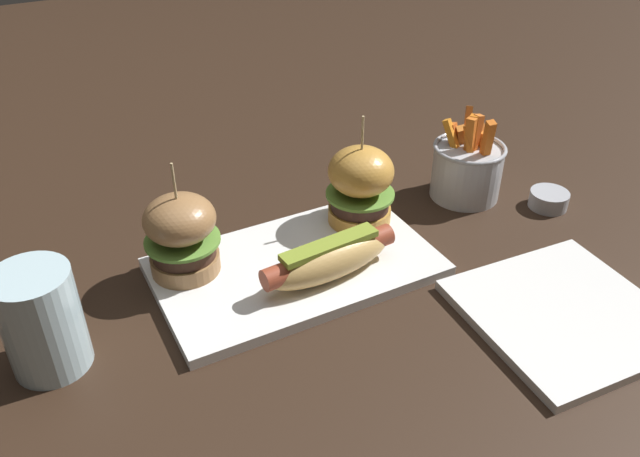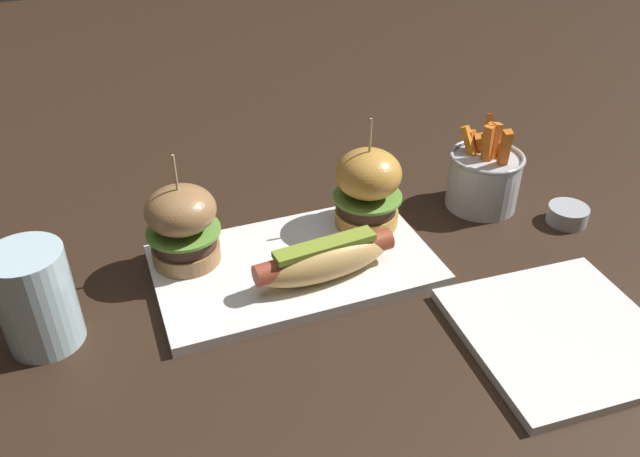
% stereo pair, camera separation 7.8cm
% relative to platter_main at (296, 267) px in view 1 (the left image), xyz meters
% --- Properties ---
extents(ground_plane, '(3.00, 3.00, 0.00)m').
position_rel_platter_main_xyz_m(ground_plane, '(0.00, 0.00, -0.01)').
color(ground_plane, black).
extents(platter_main, '(0.34, 0.20, 0.01)m').
position_rel_platter_main_xyz_m(platter_main, '(0.00, 0.00, 0.00)').
color(platter_main, white).
rests_on(platter_main, ground).
extents(hot_dog, '(0.18, 0.06, 0.05)m').
position_rel_platter_main_xyz_m(hot_dog, '(0.02, -0.04, 0.03)').
color(hot_dog, tan).
rests_on(hot_dog, platter_main).
extents(slider_left, '(0.09, 0.09, 0.15)m').
position_rel_platter_main_xyz_m(slider_left, '(-0.12, 0.05, 0.06)').
color(slider_left, '#986C42').
rests_on(slider_left, platter_main).
extents(slider_right, '(0.09, 0.09, 0.15)m').
position_rel_platter_main_xyz_m(slider_right, '(0.12, 0.05, 0.06)').
color(slider_right, gold).
rests_on(slider_right, platter_main).
extents(fries_bucket, '(0.10, 0.10, 0.13)m').
position_rel_platter_main_xyz_m(fries_bucket, '(0.30, 0.05, 0.04)').
color(fries_bucket, '#B7BABF').
rests_on(fries_bucket, ground).
extents(sauce_ramekin, '(0.06, 0.06, 0.02)m').
position_rel_platter_main_xyz_m(sauce_ramekin, '(0.39, -0.03, 0.01)').
color(sauce_ramekin, '#A8AAB2').
rests_on(sauce_ramekin, ground).
extents(side_plate, '(0.22, 0.22, 0.01)m').
position_rel_platter_main_xyz_m(side_plate, '(0.23, -0.22, -0.00)').
color(side_plate, white).
rests_on(side_plate, ground).
extents(water_glass, '(0.08, 0.08, 0.12)m').
position_rel_platter_main_xyz_m(water_glass, '(-0.29, -0.02, 0.05)').
color(water_glass, silver).
rests_on(water_glass, ground).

